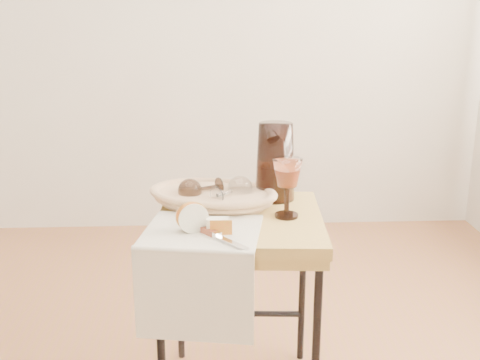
{
  "coord_description": "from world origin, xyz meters",
  "views": [
    {
      "loc": [
        0.26,
        -1.47,
        1.24
      ],
      "look_at": [
        0.34,
        0.17,
        0.76
      ],
      "focal_mm": 43.34,
      "sensor_mm": 36.0,
      "label": 1
    }
  ],
  "objects_px": {
    "side_table": "(240,309)",
    "wine_goblet": "(287,188)",
    "goblet_lying_b": "(230,191)",
    "table_knife": "(219,236)",
    "tea_towel": "(202,231)",
    "apple_half": "(192,216)",
    "goblet_lying_a": "(203,189)",
    "bread_basket": "(213,198)",
    "pitcher": "(275,161)"
  },
  "relations": [
    {
      "from": "bread_basket",
      "to": "goblet_lying_a",
      "type": "bearing_deg",
      "value": 171.37
    },
    {
      "from": "goblet_lying_a",
      "to": "goblet_lying_b",
      "type": "xyz_separation_m",
      "value": [
        0.09,
        -0.04,
        0.0
      ]
    },
    {
      "from": "pitcher",
      "to": "tea_towel",
      "type": "bearing_deg",
      "value": -151.67
    },
    {
      "from": "goblet_lying_b",
      "to": "apple_half",
      "type": "xyz_separation_m",
      "value": [
        -0.12,
        -0.21,
        -0.0
      ]
    },
    {
      "from": "table_knife",
      "to": "pitcher",
      "type": "bearing_deg",
      "value": 113.92
    },
    {
      "from": "tea_towel",
      "to": "goblet_lying_b",
      "type": "xyz_separation_m",
      "value": [
        0.09,
        0.21,
        0.05
      ]
    },
    {
      "from": "table_knife",
      "to": "wine_goblet",
      "type": "bearing_deg",
      "value": 92.78
    },
    {
      "from": "pitcher",
      "to": "apple_half",
      "type": "xyz_separation_m",
      "value": [
        -0.26,
        -0.3,
        -0.08
      ]
    },
    {
      "from": "side_table",
      "to": "pitcher",
      "type": "height_order",
      "value": "pitcher"
    },
    {
      "from": "pitcher",
      "to": "goblet_lying_b",
      "type": "bearing_deg",
      "value": -174.48
    },
    {
      "from": "wine_goblet",
      "to": "table_knife",
      "type": "height_order",
      "value": "wine_goblet"
    },
    {
      "from": "tea_towel",
      "to": "pitcher",
      "type": "distance_m",
      "value": 0.4
    },
    {
      "from": "wine_goblet",
      "to": "goblet_lying_a",
      "type": "bearing_deg",
      "value": 151.64
    },
    {
      "from": "goblet_lying_b",
      "to": "wine_goblet",
      "type": "bearing_deg",
      "value": -74.49
    },
    {
      "from": "pitcher",
      "to": "wine_goblet",
      "type": "relative_size",
      "value": 1.6
    },
    {
      "from": "goblet_lying_a",
      "to": "apple_half",
      "type": "distance_m",
      "value": 0.25
    },
    {
      "from": "side_table",
      "to": "wine_goblet",
      "type": "distance_m",
      "value": 0.43
    },
    {
      "from": "goblet_lying_b",
      "to": "wine_goblet",
      "type": "height_order",
      "value": "wine_goblet"
    },
    {
      "from": "tea_towel",
      "to": "goblet_lying_a",
      "type": "xyz_separation_m",
      "value": [
        -0.0,
        0.25,
        0.05
      ]
    },
    {
      "from": "goblet_lying_a",
      "to": "wine_goblet",
      "type": "relative_size",
      "value": 0.68
    },
    {
      "from": "bread_basket",
      "to": "pitcher",
      "type": "height_order",
      "value": "pitcher"
    },
    {
      "from": "tea_towel",
      "to": "table_knife",
      "type": "bearing_deg",
      "value": -46.34
    },
    {
      "from": "side_table",
      "to": "goblet_lying_a",
      "type": "relative_size",
      "value": 5.04
    },
    {
      "from": "tea_towel",
      "to": "bread_basket",
      "type": "relative_size",
      "value": 0.87
    },
    {
      "from": "tea_towel",
      "to": "wine_goblet",
      "type": "relative_size",
      "value": 1.75
    },
    {
      "from": "side_table",
      "to": "bread_basket",
      "type": "height_order",
      "value": "bread_basket"
    },
    {
      "from": "goblet_lying_a",
      "to": "wine_goblet",
      "type": "bearing_deg",
      "value": 125.09
    },
    {
      "from": "goblet_lying_a",
      "to": "pitcher",
      "type": "height_order",
      "value": "pitcher"
    },
    {
      "from": "table_knife",
      "to": "bread_basket",
      "type": "bearing_deg",
      "value": 144.45
    },
    {
      "from": "tea_towel",
      "to": "goblet_lying_b",
      "type": "bearing_deg",
      "value": 77.35
    },
    {
      "from": "tea_towel",
      "to": "pitcher",
      "type": "bearing_deg",
      "value": 60.64
    },
    {
      "from": "goblet_lying_b",
      "to": "table_knife",
      "type": "relative_size",
      "value": 0.63
    },
    {
      "from": "side_table",
      "to": "tea_towel",
      "type": "height_order",
      "value": "tea_towel"
    },
    {
      "from": "side_table",
      "to": "tea_towel",
      "type": "distance_m",
      "value": 0.36
    },
    {
      "from": "tea_towel",
      "to": "bread_basket",
      "type": "bearing_deg",
      "value": 91.81
    },
    {
      "from": "bread_basket",
      "to": "goblet_lying_a",
      "type": "height_order",
      "value": "goblet_lying_a"
    },
    {
      "from": "tea_towel",
      "to": "goblet_lying_a",
      "type": "distance_m",
      "value": 0.26
    },
    {
      "from": "side_table",
      "to": "bread_basket",
      "type": "xyz_separation_m",
      "value": [
        -0.08,
        0.11,
        0.34
      ]
    },
    {
      "from": "bread_basket",
      "to": "table_knife",
      "type": "height_order",
      "value": "bread_basket"
    },
    {
      "from": "apple_half",
      "to": "goblet_lying_a",
      "type": "bearing_deg",
      "value": 67.24
    },
    {
      "from": "goblet_lying_b",
      "to": "table_knife",
      "type": "distance_m",
      "value": 0.29
    },
    {
      "from": "pitcher",
      "to": "apple_half",
      "type": "bearing_deg",
      "value": -154.89
    },
    {
      "from": "wine_goblet",
      "to": "goblet_lying_b",
      "type": "bearing_deg",
      "value": 149.3
    },
    {
      "from": "tea_towel",
      "to": "apple_half",
      "type": "distance_m",
      "value": 0.05
    },
    {
      "from": "tea_towel",
      "to": "table_knife",
      "type": "xyz_separation_m",
      "value": [
        0.05,
        -0.07,
        0.01
      ]
    },
    {
      "from": "side_table",
      "to": "pitcher",
      "type": "relative_size",
      "value": 2.16
    },
    {
      "from": "pitcher",
      "to": "side_table",
      "type": "bearing_deg",
      "value": -149.71
    },
    {
      "from": "bread_basket",
      "to": "pitcher",
      "type": "relative_size",
      "value": 1.25
    },
    {
      "from": "goblet_lying_b",
      "to": "apple_half",
      "type": "relative_size",
      "value": 1.43
    },
    {
      "from": "goblet_lying_b",
      "to": "table_knife",
      "type": "xyz_separation_m",
      "value": [
        -0.04,
        -0.28,
        -0.04
      ]
    }
  ]
}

